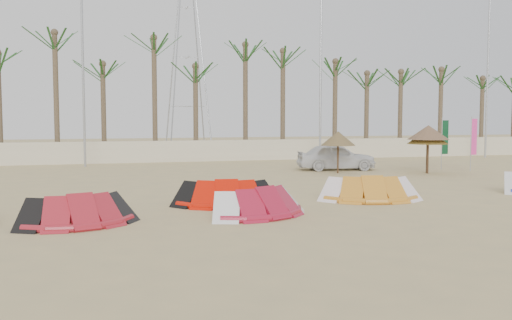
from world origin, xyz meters
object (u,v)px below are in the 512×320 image
object	(u,v)px
kite_red_mid	(224,192)
parasol_mid	(428,132)
parasol_right	(428,137)
kite_orange	(366,187)
car	(336,157)
parasol_left	(338,138)
kite_red_left	(79,208)
kite_red_right	(258,200)

from	to	relation	value
kite_red_mid	parasol_mid	world-z (taller)	parasol_mid
kite_red_mid	parasol_right	xyz separation A→B (m)	(11.80, 7.12, 1.37)
kite_orange	car	bearing A→B (deg)	72.04
parasol_left	car	world-z (taller)	parasol_left
kite_red_left	kite_red_right	size ratio (longest dim) A/B	0.92
kite_red_right	kite_orange	xyz separation A→B (m)	(4.30, 1.82, 0.00)
kite_red_left	parasol_right	bearing A→B (deg)	29.96
parasol_left	car	xyz separation A→B (m)	(0.59, 1.57, -1.03)
kite_red_left	kite_red_mid	bearing A→B (deg)	26.68
kite_red_mid	kite_orange	bearing A→B (deg)	-2.64
kite_orange	parasol_right	size ratio (longest dim) A/B	1.63
car	kite_orange	bearing A→B (deg)	170.92
kite_red_right	parasol_right	xyz separation A→B (m)	(11.23, 9.17, 1.37)
kite_red_right	parasol_right	world-z (taller)	parasol_right
parasol_left	kite_red_right	bearing A→B (deg)	-124.08
kite_red_right	kite_orange	bearing A→B (deg)	22.98
kite_red_mid	parasol_mid	distance (m)	13.74
kite_red_left	parasol_right	distance (m)	18.68
kite_red_left	kite_orange	xyz separation A→B (m)	(9.21, 1.96, 0.00)
parasol_mid	kite_red_right	bearing A→B (deg)	-141.11
kite_red_mid	car	world-z (taller)	car
parasol_right	car	xyz separation A→B (m)	(-3.67, 2.71, -1.10)
kite_orange	parasol_mid	distance (m)	10.07
kite_orange	parasol_mid	world-z (taller)	parasol_mid
parasol_left	kite_red_mid	bearing A→B (deg)	-132.38
kite_red_mid	kite_orange	world-z (taller)	same
parasol_right	car	bearing A→B (deg)	143.55
parasol_mid	car	size ratio (longest dim) A/B	0.59
kite_red_right	parasol_left	bearing A→B (deg)	55.92
kite_red_mid	parasol_right	world-z (taller)	parasol_right
kite_red_mid	kite_red_right	distance (m)	2.12
parasol_right	parasol_left	bearing A→B (deg)	164.99
kite_orange	parasol_left	bearing A→B (deg)	72.52
kite_red_right	parasol_mid	distance (m)	14.44
kite_red_right	parasol_left	xyz separation A→B (m)	(6.98, 10.31, 1.30)
car	parasol_mid	bearing A→B (deg)	-119.61
kite_red_left	kite_red_right	world-z (taller)	same
kite_red_right	parasol_left	distance (m)	12.52
kite_red_mid	kite_orange	size ratio (longest dim) A/B	0.97
kite_red_left	car	size ratio (longest dim) A/B	0.82
kite_red_left	parasol_mid	world-z (taller)	parasol_mid
kite_orange	parasol_mid	size ratio (longest dim) A/B	1.48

